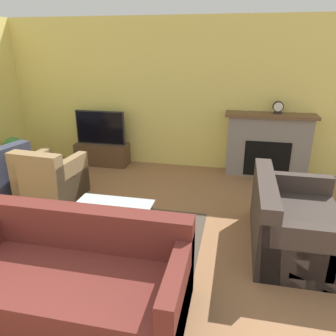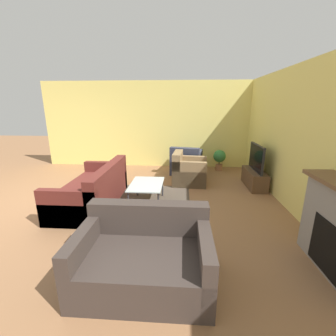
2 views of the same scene
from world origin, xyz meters
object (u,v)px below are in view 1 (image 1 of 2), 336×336
at_px(couch_loveseat, 293,225).
at_px(armchair_accent, 50,181).
at_px(couch_sectional, 75,280).
at_px(coffee_table, 110,211).
at_px(potted_plant, 14,150).
at_px(mantel_clock, 278,107).
at_px(tv, 100,128).

distance_m(couch_loveseat, armchair_accent, 3.45).
relative_size(couch_sectional, coffee_table, 2.15).
height_order(armchair_accent, potted_plant, armchair_accent).
bearing_deg(potted_plant, mantel_clock, 9.05).
xyz_separation_m(potted_plant, mantel_clock, (4.66, 0.74, 0.83)).
xyz_separation_m(armchair_accent, mantel_clock, (3.35, 1.73, 0.93)).
bearing_deg(coffee_table, mantel_clock, 51.90).
height_order(couch_sectional, potted_plant, couch_sectional).
distance_m(couch_loveseat, coffee_table, 2.12).
bearing_deg(couch_loveseat, armchair_accent, 80.62).
xyz_separation_m(couch_sectional, coffee_table, (-0.09, 1.08, 0.10)).
bearing_deg(tv, couch_sectional, -70.77).
bearing_deg(potted_plant, armchair_accent, -37.01).
bearing_deg(armchair_accent, tv, -90.14).
distance_m(armchair_accent, potted_plant, 1.64).
distance_m(coffee_table, mantel_clock, 3.41).
relative_size(tv, coffee_table, 1.03).
bearing_deg(tv, armchair_accent, -94.97).
height_order(couch_sectional, coffee_table, couch_sectional).
distance_m(couch_sectional, armchair_accent, 2.40).
height_order(couch_sectional, mantel_clock, mantel_clock).
bearing_deg(couch_loveseat, tv, 56.06).
height_order(tv, potted_plant, tv).
bearing_deg(potted_plant, couch_loveseat, -18.21).
distance_m(couch_sectional, couch_loveseat, 2.44).
xyz_separation_m(couch_sectional, couch_loveseat, (2.01, 1.39, 0.00)).
bearing_deg(coffee_table, tv, 114.92).
xyz_separation_m(couch_loveseat, armchair_accent, (-3.40, 0.56, 0.01)).
bearing_deg(mantel_clock, coffee_table, -128.10).
distance_m(tv, couch_loveseat, 3.95).
bearing_deg(mantel_clock, tv, -178.25).
distance_m(couch_loveseat, potted_plant, 4.96).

